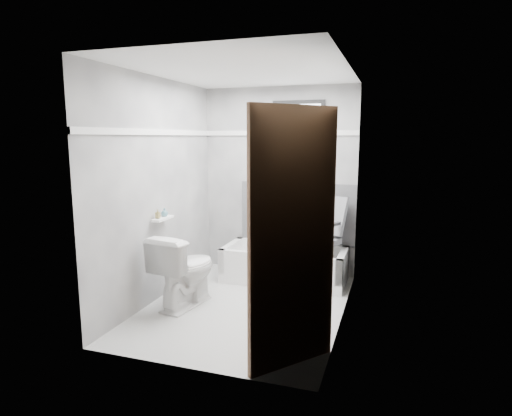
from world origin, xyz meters
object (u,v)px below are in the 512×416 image
at_px(soap_bottle_b, 165,212).
at_px(bathtub, 285,264).
at_px(office_chair, 316,235).
at_px(door, 319,253).
at_px(toilet, 185,270).
at_px(soap_bottle_a, 158,214).

bearing_deg(soap_bottle_b, bathtub, 39.37).
relative_size(office_chair, door, 0.47).
relative_size(door, soap_bottle_b, 21.05).
bearing_deg(bathtub, toilet, -126.40).
bearing_deg(door, toilet, 144.99).
height_order(office_chair, toilet, office_chair).
xyz_separation_m(bathtub, door, (0.80, -2.21, 0.79)).
distance_m(bathtub, soap_bottle_b, 1.63).
distance_m(door, soap_bottle_a, 2.24).
bearing_deg(bathtub, door, -70.17).
xyz_separation_m(bathtub, soap_bottle_b, (-1.12, -0.92, 0.75)).
xyz_separation_m(office_chair, door, (0.42, -2.26, 0.41)).
relative_size(office_chair, soap_bottle_a, 9.99).
height_order(toilet, soap_bottle_a, soap_bottle_a).
bearing_deg(soap_bottle_a, toilet, -4.93).
bearing_deg(soap_bottle_b, toilet, -27.65).
height_order(toilet, soap_bottle_b, soap_bottle_b).
xyz_separation_m(office_chair, toilet, (-1.18, -1.14, -0.21)).
height_order(bathtub, office_chair, office_chair).
bearing_deg(office_chair, toilet, -110.88).
relative_size(office_chair, toilet, 1.20).
height_order(bathtub, door, door).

